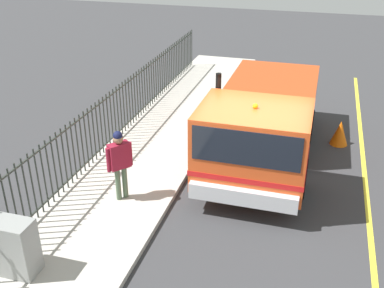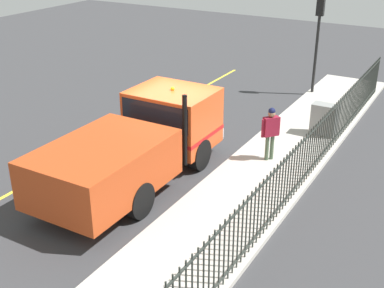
% 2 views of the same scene
% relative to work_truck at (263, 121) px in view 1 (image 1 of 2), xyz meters
% --- Properties ---
extents(ground_plane, '(49.43, 49.43, 0.00)m').
position_rel_work_truck_xyz_m(ground_plane, '(0.05, 1.66, -1.25)').
color(ground_plane, '#38383A').
rests_on(ground_plane, ground).
extents(sidewalk_slab, '(2.71, 22.47, 0.12)m').
position_rel_work_truck_xyz_m(sidewalk_slab, '(3.02, 1.66, -1.19)').
color(sidewalk_slab, '#B7B2A8').
rests_on(sidewalk_slab, ground).
extents(lane_marking, '(0.12, 20.22, 0.01)m').
position_rel_work_truck_xyz_m(lane_marking, '(-2.71, 1.66, -1.25)').
color(lane_marking, yellow).
rests_on(lane_marking, ground).
extents(work_truck, '(2.54, 6.53, 2.59)m').
position_rel_work_truck_xyz_m(work_truck, '(0.00, 0.00, 0.00)').
color(work_truck, '#D84C1E').
rests_on(work_truck, ground).
extents(worker_standing, '(0.47, 0.51, 1.70)m').
position_rel_work_truck_xyz_m(worker_standing, '(2.78, 2.77, -0.09)').
color(worker_standing, maroon).
rests_on(worker_standing, sidewalk_slab).
extents(iron_fence, '(0.04, 19.13, 1.57)m').
position_rel_work_truck_xyz_m(iron_fence, '(4.22, 1.66, -0.34)').
color(iron_fence, '#2D332D').
rests_on(iron_fence, sidewalk_slab).
extents(utility_cabinet, '(0.87, 0.48, 1.10)m').
position_rel_work_truck_xyz_m(utility_cabinet, '(3.64, 5.56, -0.58)').
color(utility_cabinet, gray).
rests_on(utility_cabinet, sidewalk_slab).
extents(traffic_cone, '(0.51, 0.51, 0.73)m').
position_rel_work_truck_xyz_m(traffic_cone, '(-2.04, -1.82, -0.89)').
color(traffic_cone, orange).
rests_on(traffic_cone, ground).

